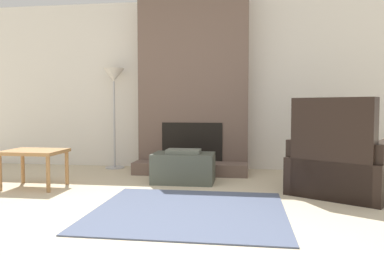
# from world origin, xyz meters

# --- Properties ---
(ground_plane) EXTENTS (24.00, 24.00, 0.00)m
(ground_plane) POSITION_xyz_m (0.00, 0.00, 0.00)
(ground_plane) COLOR beige
(wall_back) EXTENTS (7.43, 0.06, 2.60)m
(wall_back) POSITION_xyz_m (0.00, 3.17, 1.30)
(wall_back) COLOR silver
(wall_back) RESTS_ON ground_plane
(fireplace) EXTENTS (1.62, 0.78, 2.60)m
(fireplace) POSITION_xyz_m (0.00, 2.92, 1.22)
(fireplace) COLOR brown
(fireplace) RESTS_ON ground_plane
(ottoman) EXTENTS (0.77, 0.48, 0.42)m
(ottoman) POSITION_xyz_m (-0.00, 1.98, 0.19)
(ottoman) COLOR #474C42
(ottoman) RESTS_ON ground_plane
(armchair) EXTENTS (1.36, 1.38, 1.05)m
(armchair) POSITION_xyz_m (1.81, 1.59, 0.30)
(armchair) COLOR black
(armchair) RESTS_ON ground_plane
(side_table) EXTENTS (0.67, 0.52, 0.45)m
(side_table) POSITION_xyz_m (-1.70, 1.44, 0.39)
(side_table) COLOR #9E7042
(side_table) RESTS_ON ground_plane
(floor_lamp_left) EXTENTS (0.32, 0.32, 1.55)m
(floor_lamp_left) POSITION_xyz_m (-1.25, 2.94, 1.31)
(floor_lamp_left) COLOR #ADADB2
(floor_lamp_left) RESTS_ON ground_plane
(area_rug) EXTENTS (1.74, 1.59, 0.01)m
(area_rug) POSITION_xyz_m (0.26, 0.69, 0.01)
(area_rug) COLOR #4C5670
(area_rug) RESTS_ON ground_plane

